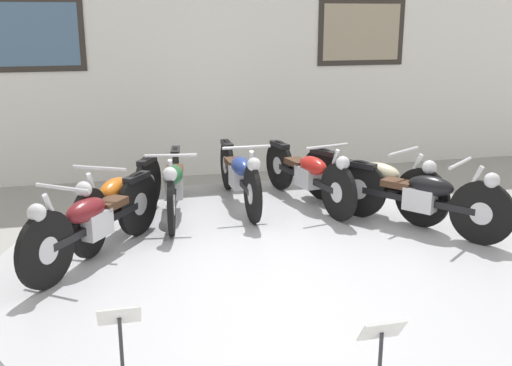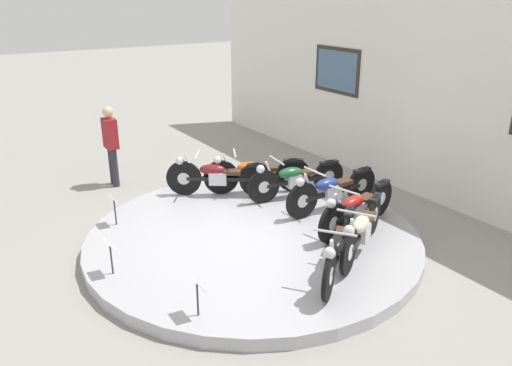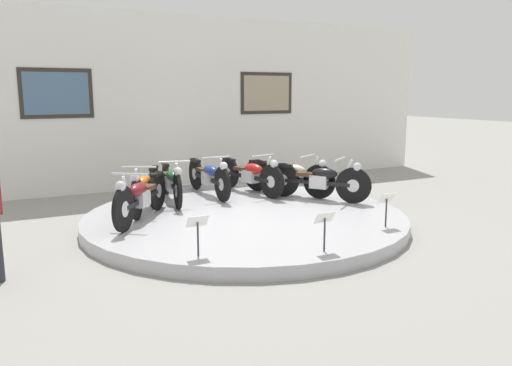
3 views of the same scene
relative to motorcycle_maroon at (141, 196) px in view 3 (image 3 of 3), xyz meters
The scene contains 13 objects.
ground_plane 1.76m from the motorcycle_maroon, 10.05° to the right, with size 60.00×60.00×0.00m, color gray.
display_platform 1.73m from the motorcycle_maroon, 10.05° to the right, with size 5.19×5.19×0.19m, color #ADADB2.
back_wall 4.15m from the motorcycle_maroon, 65.37° to the left, with size 14.00×0.22×3.84m.
motorcycle_maroon is the anchor object (origin of this frame).
motorcycle_orange 0.70m from the motorcycle_maroon, 69.46° to the left, with size 0.96×1.81×0.80m.
motorcycle_green 1.41m from the motorcycle_maroon, 53.11° to the left, with size 0.54×1.96×0.79m.
motorcycle_blue 2.09m from the motorcycle_maroon, 38.45° to the left, with size 0.54×1.99×0.79m.
motorcycle_red 2.68m from the motorcycle_maroon, 24.87° to the left, with size 0.60×1.95×0.79m.
motorcycle_cream 3.10m from the motorcycle_maroon, 12.21° to the left, with size 1.05×1.74×0.79m.
motorcycle_black 3.27m from the motorcycle_maroon, ahead, with size 1.25×1.62×0.80m.
info_placard_front_left 2.01m from the motorcycle_maroon, 84.88° to the right, with size 0.26×0.11×0.51m.
info_placard_front_centre 3.02m from the motorcycle_maroon, 57.17° to the right, with size 0.26×0.11×0.51m.
info_placard_front_right 3.68m from the motorcycle_maroon, 32.88° to the right, with size 0.26×0.11×0.51m.
Camera 3 is at (-3.45, -7.15, 2.13)m, focal length 35.00 mm.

